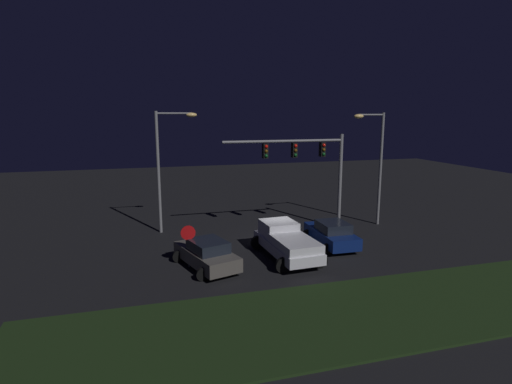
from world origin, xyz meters
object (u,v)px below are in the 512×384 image
pickup_truck (286,240)px  traffic_signal_gantry (308,159)px  car_sedan (207,254)px  car_sedan_far (332,234)px  stop_sign (188,238)px  street_lamp_left (166,157)px  street_lamp_right (375,155)px

pickup_truck → traffic_signal_gantry: (3.22, 4.68, 3.90)m
car_sedan → car_sedan_far: same height
car_sedan → stop_sign: (-0.88, 0.34, 0.82)m
car_sedan → traffic_signal_gantry: size_ratio=0.57×
car_sedan → traffic_signal_gantry: bearing=-73.3°
street_lamp_left → street_lamp_right: (14.15, -2.14, -0.08)m
street_lamp_left → car_sedan: bearing=-79.5°
pickup_truck → street_lamp_right: 10.39m
pickup_truck → car_sedan: bearing=92.1°
street_lamp_right → traffic_signal_gantry: bearing=-179.2°
car_sedan_far → street_lamp_left: street_lamp_left is taller
stop_sign → street_lamp_left: bearing=93.9°
car_sedan → car_sedan_far: 7.97m
street_lamp_left → pickup_truck: bearing=-49.8°
street_lamp_right → pickup_truck: bearing=-150.3°
street_lamp_right → stop_sign: size_ratio=3.55×
car_sedan_far → street_lamp_left: bearing=59.3°
pickup_truck → street_lamp_right: bearing=-63.4°
car_sedan_far → street_lamp_right: 7.47m
stop_sign → traffic_signal_gantry: bearing=29.0°
pickup_truck → car_sedan: (-4.46, -0.40, -0.26)m
traffic_signal_gantry → street_lamp_left: size_ratio=1.04×
car_sedan_far → street_lamp_left: size_ratio=0.55×
pickup_truck → street_lamp_right: size_ratio=0.69×
car_sedan → traffic_signal_gantry: 10.10m
street_lamp_right → stop_sign: street_lamp_right is taller
traffic_signal_gantry → street_lamp_right: (5.12, 0.07, 0.09)m
car_sedan → street_lamp_left: bearing=-6.3°
stop_sign → car_sedan: bearing=-21.3°
street_lamp_left → stop_sign: bearing=-86.1°
car_sedan_far → street_lamp_right: (4.98, 3.61, 4.25)m
pickup_truck → street_lamp_left: street_lamp_left is taller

